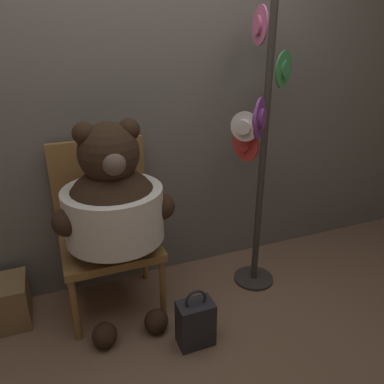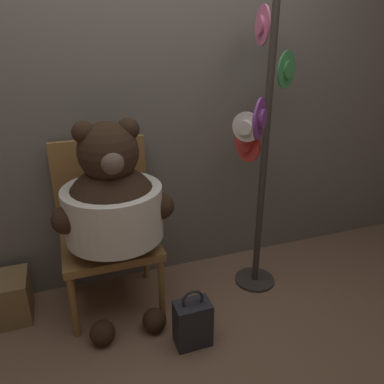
% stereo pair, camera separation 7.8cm
% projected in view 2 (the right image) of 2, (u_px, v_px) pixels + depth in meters
% --- Properties ---
extents(ground_plane, '(14.00, 14.00, 0.00)m').
position_uv_depth(ground_plane, '(172.00, 315.00, 2.37)').
color(ground_plane, brown).
extents(wall_back, '(8.00, 0.10, 2.50)m').
position_uv_depth(wall_back, '(142.00, 101.00, 2.39)').
color(wall_back, '#66605B').
rests_on(wall_back, ground_plane).
extents(chair, '(0.58, 0.49, 1.06)m').
position_uv_depth(chair, '(107.00, 222.00, 2.35)').
color(chair, olive).
rests_on(chair, ground_plane).
extents(teddy_bear, '(0.68, 0.60, 1.24)m').
position_uv_depth(teddy_bear, '(113.00, 207.00, 2.13)').
color(teddy_bear, black).
rests_on(teddy_bear, ground_plane).
extents(hat_display_rack, '(0.48, 0.52, 1.87)m').
position_uv_depth(hat_display_rack, '(260.00, 146.00, 2.35)').
color(hat_display_rack, '#332D28').
rests_on(hat_display_rack, ground_plane).
extents(handbag_on_ground, '(0.20, 0.13, 0.37)m').
position_uv_depth(handbag_on_ground, '(193.00, 323.00, 2.11)').
color(handbag_on_ground, '#232328').
rests_on(handbag_on_ground, ground_plane).
extents(wooden_crate, '(0.28, 0.28, 0.28)m').
position_uv_depth(wooden_crate, '(6.00, 298.00, 2.31)').
color(wooden_crate, brown).
rests_on(wooden_crate, ground_plane).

